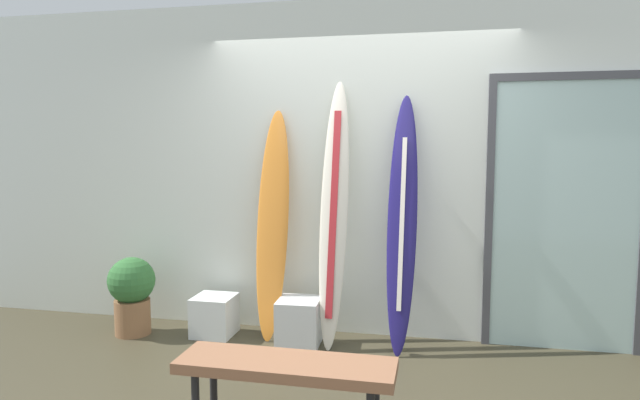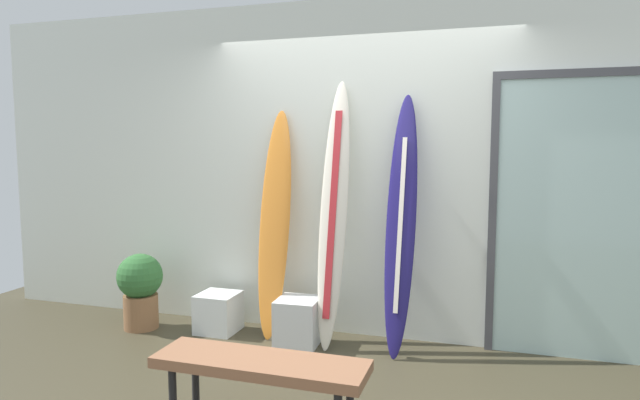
# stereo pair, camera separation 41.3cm
# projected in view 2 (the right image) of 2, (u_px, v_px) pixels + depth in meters

# --- Properties ---
(ground) EXTENTS (8.00, 8.00, 0.04)m
(ground) POSITION_uv_depth(u_px,v_px,m) (316.00, 398.00, 3.57)
(ground) COLOR #3F3928
(wall_back) EXTENTS (7.20, 0.20, 2.80)m
(wall_back) POSITION_uv_depth(u_px,v_px,m) (363.00, 170.00, 4.66)
(wall_back) COLOR silver
(wall_back) RESTS_ON ground
(surfboard_sunset) EXTENTS (0.29, 0.38, 1.90)m
(surfboard_sunset) POSITION_uv_depth(u_px,v_px,m) (275.00, 226.00, 4.61)
(surfboard_sunset) COLOR orange
(surfboard_sunset) RESTS_ON ground
(surfboard_ivory) EXTENTS (0.24, 0.50, 2.13)m
(surfboard_ivory) POSITION_uv_depth(u_px,v_px,m) (334.00, 213.00, 4.40)
(surfboard_ivory) COLOR silver
(surfboard_ivory) RESTS_ON ground
(surfboard_navy) EXTENTS (0.25, 0.48, 2.01)m
(surfboard_navy) POSITION_uv_depth(u_px,v_px,m) (401.00, 226.00, 4.23)
(surfboard_navy) COLOR navy
(surfboard_navy) RESTS_ON ground
(display_block_left) EXTENTS (0.33, 0.33, 0.33)m
(display_block_left) POSITION_uv_depth(u_px,v_px,m) (218.00, 312.00, 4.76)
(display_block_left) COLOR silver
(display_block_left) RESTS_ON ground
(display_block_center) EXTENTS (0.35, 0.35, 0.37)m
(display_block_center) POSITION_uv_depth(u_px,v_px,m) (298.00, 321.00, 4.46)
(display_block_center) COLOR silver
(display_block_center) RESTS_ON ground
(glass_door) EXTENTS (1.19, 0.06, 2.16)m
(glass_door) POSITION_uv_depth(u_px,v_px,m) (572.00, 212.00, 4.09)
(glass_door) COLOR silver
(glass_door) RESTS_ON ground
(potted_plant) EXTENTS (0.39, 0.39, 0.66)m
(potted_plant) POSITION_uv_depth(u_px,v_px,m) (140.00, 287.00, 4.83)
(potted_plant) COLOR #8D603E
(potted_plant) RESTS_ON ground
(bench) EXTENTS (1.19, 0.35, 0.46)m
(bench) POSITION_uv_depth(u_px,v_px,m) (260.00, 368.00, 3.01)
(bench) COLOR #8F5E41
(bench) RESTS_ON ground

